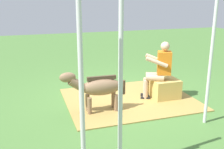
{
  "coord_description": "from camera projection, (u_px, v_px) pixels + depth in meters",
  "views": [
    {
      "loc": [
        2.05,
        5.6,
        2.31
      ],
      "look_at": [
        0.17,
        -0.17,
        0.55
      ],
      "focal_mm": 43.43,
      "sensor_mm": 36.0,
      "label": 1
    }
  ],
  "objects": [
    {
      "name": "tent_pole_right",
      "position": [
        82.0,
        93.0,
        3.13
      ],
      "size": [
        0.06,
        0.06,
        2.46
      ],
      "primitive_type": "cylinder",
      "color": "silver",
      "rests_on": "ground"
    },
    {
      "name": "tent_pole_mid",
      "position": [
        120.0,
        86.0,
        3.39
      ],
      "size": [
        0.06,
        0.06,
        2.46
      ],
      "primitive_type": "cylinder",
      "color": "silver",
      "rests_on": "ground"
    },
    {
      "name": "hay_patch",
      "position": [
        129.0,
        99.0,
        6.28
      ],
      "size": [
        2.89,
        2.34,
        0.02
      ],
      "primitive_type": "cube",
      "color": "#AD8C47",
      "rests_on": "ground"
    },
    {
      "name": "hay_bale",
      "position": [
        165.0,
        89.0,
        6.31
      ],
      "size": [
        0.62,
        0.5,
        0.46
      ],
      "primitive_type": "cube",
      "color": "tan",
      "rests_on": "ground"
    },
    {
      "name": "soda_bottle",
      "position": [
        174.0,
        85.0,
        6.94
      ],
      "size": [
        0.07,
        0.07,
        0.24
      ],
      "color": "#268C3F",
      "rests_on": "ground"
    },
    {
      "name": "person_seated",
      "position": [
        159.0,
        68.0,
        6.16
      ],
      "size": [
        0.72,
        0.58,
        1.34
      ],
      "color": "#D8AD8C",
      "rests_on": "ground"
    },
    {
      "name": "tent_pole_left",
      "position": [
        211.0,
        59.0,
        4.81
      ],
      "size": [
        0.06,
        0.06,
        2.46
      ],
      "primitive_type": "cylinder",
      "color": "silver",
      "rests_on": "ground"
    },
    {
      "name": "pony_standing",
      "position": [
        97.0,
        87.0,
        5.47
      ],
      "size": [
        1.35,
        0.35,
        0.9
      ],
      "color": "#8C6B4C",
      "rests_on": "ground"
    },
    {
      "name": "ground_plane",
      "position": [
        121.0,
        98.0,
        6.36
      ],
      "size": [
        24.0,
        24.0,
        0.0
      ],
      "primitive_type": "plane",
      "color": "#4C7A38"
    }
  ]
}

